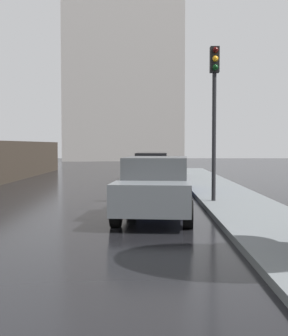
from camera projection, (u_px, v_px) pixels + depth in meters
car_black_near_kerb at (152, 166)px, 23.69m from camera, size 1.99×4.28×1.39m
car_blue_mid_road at (161, 175)px, 16.97m from camera, size 2.04×3.99×1.30m
car_grey_far_ahead at (156, 187)px, 11.42m from camera, size 2.06×4.51×1.50m
traffic_light at (214, 95)px, 13.60m from camera, size 0.26×0.39×4.53m
distant_tower at (119, 44)px, 55.34m from camera, size 15.13×12.28×32.14m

